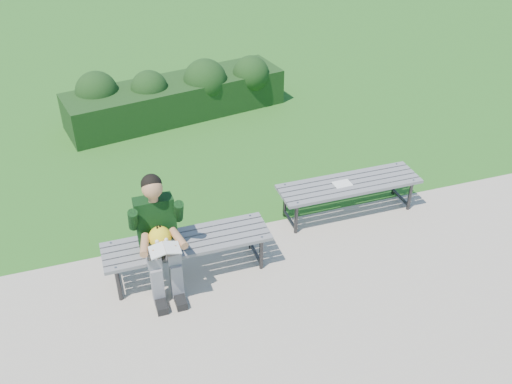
% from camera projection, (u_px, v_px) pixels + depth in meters
% --- Properties ---
extents(ground, '(80.00, 80.00, 0.00)m').
position_uv_depth(ground, '(256.00, 226.00, 7.09)').
color(ground, '#306619').
rests_on(ground, ground).
extents(walkway, '(30.00, 3.50, 0.02)m').
position_uv_depth(walkway, '(311.00, 326.00, 5.70)').
color(walkway, beige).
rests_on(walkway, ground).
extents(hedge, '(3.76, 1.56, 0.94)m').
position_uv_depth(hedge, '(177.00, 93.00, 9.49)').
color(hedge, '#1A3B11').
rests_on(hedge, ground).
extents(bench_left, '(1.80, 0.50, 0.46)m').
position_uv_depth(bench_left, '(187.00, 244.00, 6.14)').
color(bench_left, slate).
rests_on(bench_left, walkway).
extents(bench_right, '(1.80, 0.50, 0.46)m').
position_uv_depth(bench_right, '(349.00, 186.00, 7.09)').
color(bench_right, slate).
rests_on(bench_right, walkway).
extents(seated_boy, '(0.56, 0.76, 1.31)m').
position_uv_depth(seated_boy, '(159.00, 233.00, 5.82)').
color(seated_boy, slate).
rests_on(seated_boy, walkway).
extents(paper_sheet, '(0.22, 0.17, 0.01)m').
position_uv_depth(paper_sheet, '(342.00, 184.00, 7.03)').
color(paper_sheet, white).
rests_on(paper_sheet, bench_right).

